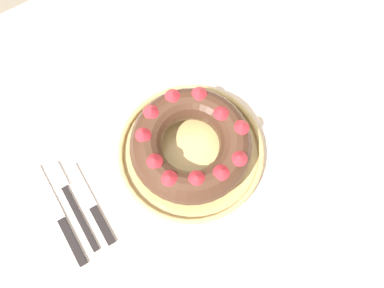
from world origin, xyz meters
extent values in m
plane|color=gray|center=(0.00, 0.00, 0.00)|extent=(8.00, 8.00, 0.00)
cube|color=beige|center=(0.00, 0.00, 0.74)|extent=(1.41, 1.08, 0.03)
cylinder|color=tan|center=(0.00, 0.01, 0.76)|extent=(0.29, 0.29, 0.01)
torus|color=tan|center=(0.00, 0.01, 0.77)|extent=(0.30, 0.30, 0.01)
torus|color=#4C2D1E|center=(0.00, 0.01, 0.81)|extent=(0.24, 0.24, 0.07)
cone|color=red|center=(-0.04, 0.10, 0.85)|extent=(0.04, 0.04, 0.02)
cone|color=red|center=(-0.07, 0.07, 0.85)|extent=(0.05, 0.05, 0.02)
cone|color=red|center=(-0.08, 0.01, 0.85)|extent=(0.04, 0.04, 0.02)
cone|color=red|center=(-0.07, -0.03, 0.85)|extent=(0.04, 0.04, 0.02)
cone|color=red|center=(-0.03, -0.06, 0.85)|extent=(0.04, 0.04, 0.02)
cone|color=red|center=(0.02, -0.07, 0.85)|extent=(0.05, 0.05, 0.02)
cone|color=red|center=(0.06, -0.07, 0.85)|extent=(0.04, 0.04, 0.02)
cone|color=red|center=(0.10, -0.02, 0.85)|extent=(0.04, 0.04, 0.02)
cone|color=red|center=(0.08, 0.03, 0.85)|extent=(0.04, 0.04, 0.02)
cone|color=red|center=(0.06, 0.09, 0.85)|extent=(0.04, 0.04, 0.02)
cone|color=red|center=(0.02, 0.11, 0.85)|extent=(0.03, 0.03, 0.02)
cube|color=black|center=(-0.26, 0.01, 0.76)|extent=(0.01, 0.15, 0.01)
cube|color=silver|center=(-0.26, 0.11, 0.76)|extent=(0.02, 0.06, 0.01)
cube|color=black|center=(-0.29, -0.03, 0.76)|extent=(0.02, 0.10, 0.01)
cube|color=silver|center=(-0.29, 0.09, 0.76)|extent=(0.02, 0.13, 0.00)
cube|color=black|center=(-0.23, -0.03, 0.76)|extent=(0.02, 0.08, 0.01)
cube|color=silver|center=(-0.23, 0.07, 0.76)|extent=(0.02, 0.10, 0.00)
cube|color=beige|center=(0.26, 0.05, 0.76)|extent=(0.17, 0.13, 0.00)
camera|label=1|loc=(-0.15, -0.24, 1.65)|focal=42.00mm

